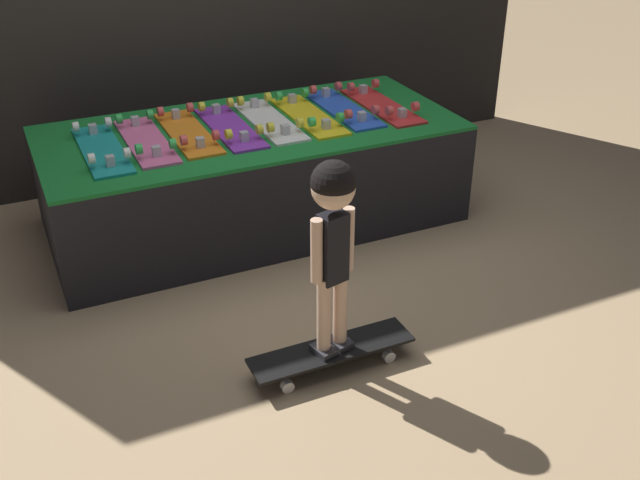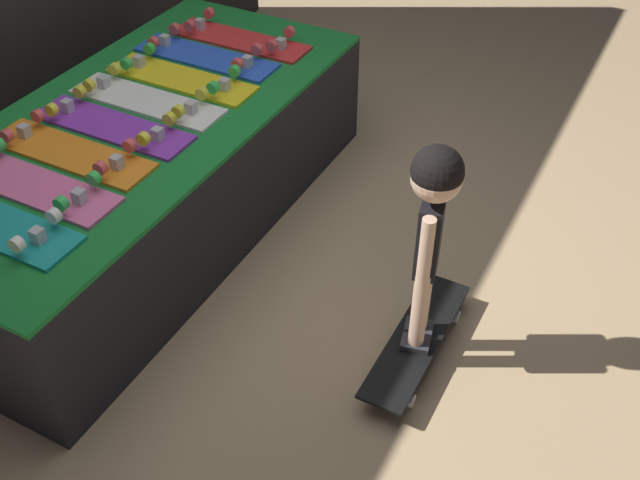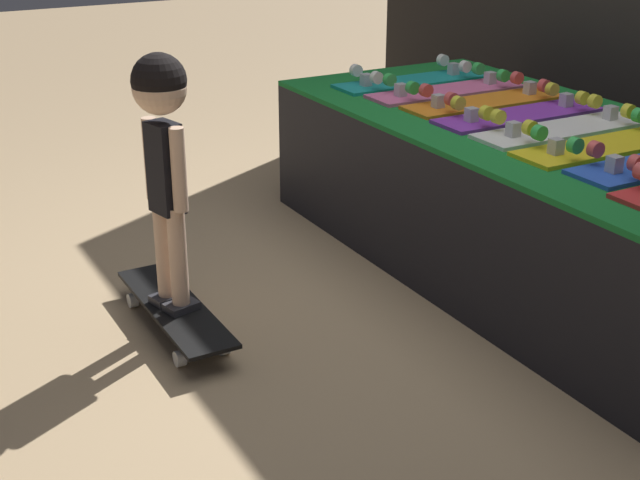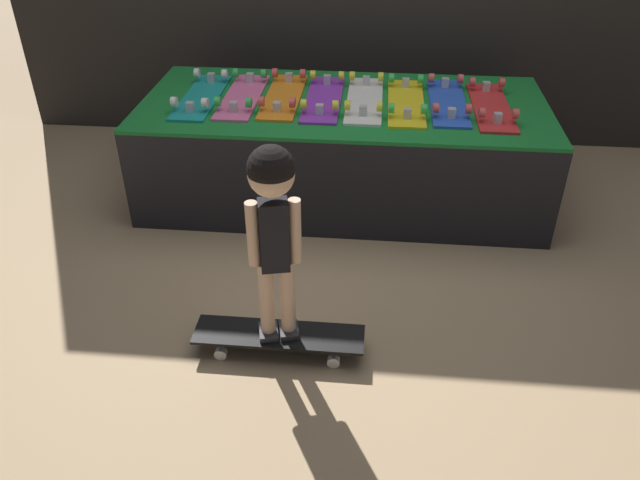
{
  "view_description": "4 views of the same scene",
  "coord_description": "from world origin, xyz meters",
  "px_view_note": "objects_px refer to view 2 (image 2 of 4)",
  "views": [
    {
      "loc": [
        -1.27,
        -3.09,
        2.02
      ],
      "look_at": [
        0.01,
        -0.31,
        0.31
      ],
      "focal_mm": 42.0,
      "sensor_mm": 36.0,
      "label": 1
    },
    {
      "loc": [
        -2.04,
        -1.39,
        2.21
      ],
      "look_at": [
        -0.02,
        -0.32,
        0.27
      ],
      "focal_mm": 42.0,
      "sensor_mm": 36.0,
      "label": 2
    },
    {
      "loc": [
        2.42,
        -1.7,
        1.46
      ],
      "look_at": [
        -0.02,
        -0.34,
        0.29
      ],
      "focal_mm": 50.0,
      "sensor_mm": 36.0,
      "label": 3
    },
    {
      "loc": [
        0.19,
        -2.75,
        1.85
      ],
      "look_at": [
        -0.04,
        -0.4,
        0.29
      ],
      "focal_mm": 35.0,
      "sensor_mm": 36.0,
      "label": 4
    }
  ],
  "objects_px": {
    "skateboard_orange_on_rack": "(70,151)",
    "skateboard_white_on_rack": "(147,99)",
    "skateboard_pink_on_rack": "(32,184)",
    "child": "(432,214)",
    "skateboard_red_on_rack": "(240,38)",
    "skateboard_yellow_on_rack": "(181,77)",
    "skateboard_purple_on_rack": "(112,124)",
    "skateboard_on_floor": "(416,341)",
    "skateboard_blue_on_rack": "(206,55)"
  },
  "relations": [
    {
      "from": "child",
      "to": "skateboard_yellow_on_rack",
      "type": "bearing_deg",
      "value": 56.65
    },
    {
      "from": "skateboard_white_on_rack",
      "to": "child",
      "type": "distance_m",
      "value": 1.44
    },
    {
      "from": "skateboard_orange_on_rack",
      "to": "skateboard_white_on_rack",
      "type": "relative_size",
      "value": 1.0
    },
    {
      "from": "skateboard_yellow_on_rack",
      "to": "skateboard_on_floor",
      "type": "relative_size",
      "value": 0.99
    },
    {
      "from": "skateboard_red_on_rack",
      "to": "skateboard_pink_on_rack",
      "type": "bearing_deg",
      "value": 179.03
    },
    {
      "from": "skateboard_pink_on_rack",
      "to": "skateboard_yellow_on_rack",
      "type": "height_order",
      "value": "same"
    },
    {
      "from": "skateboard_pink_on_rack",
      "to": "skateboard_blue_on_rack",
      "type": "relative_size",
      "value": 1.0
    },
    {
      "from": "skateboard_orange_on_rack",
      "to": "skateboard_red_on_rack",
      "type": "relative_size",
      "value": 1.0
    },
    {
      "from": "skateboard_white_on_rack",
      "to": "skateboard_yellow_on_rack",
      "type": "relative_size",
      "value": 1.0
    },
    {
      "from": "skateboard_red_on_rack",
      "to": "child",
      "type": "relative_size",
      "value": 0.83
    },
    {
      "from": "skateboard_pink_on_rack",
      "to": "skateboard_red_on_rack",
      "type": "height_order",
      "value": "same"
    },
    {
      "from": "skateboard_on_floor",
      "to": "child",
      "type": "bearing_deg",
      "value": 104.04
    },
    {
      "from": "skateboard_orange_on_rack",
      "to": "skateboard_blue_on_rack",
      "type": "relative_size",
      "value": 1.0
    },
    {
      "from": "skateboard_pink_on_rack",
      "to": "child",
      "type": "xyz_separation_m",
      "value": [
        0.4,
        -1.4,
        0.09
      ]
    },
    {
      "from": "skateboard_pink_on_rack",
      "to": "skateboard_white_on_rack",
      "type": "xyz_separation_m",
      "value": [
        0.69,
        0.01,
        0.0
      ]
    },
    {
      "from": "skateboard_orange_on_rack",
      "to": "skateboard_yellow_on_rack",
      "type": "xyz_separation_m",
      "value": [
        0.69,
        -0.03,
        0.0
      ]
    },
    {
      "from": "skateboard_pink_on_rack",
      "to": "skateboard_white_on_rack",
      "type": "bearing_deg",
      "value": 0.8
    },
    {
      "from": "skateboard_orange_on_rack",
      "to": "skateboard_yellow_on_rack",
      "type": "height_order",
      "value": "same"
    },
    {
      "from": "skateboard_on_floor",
      "to": "skateboard_blue_on_rack",
      "type": "bearing_deg",
      "value": 62.27
    },
    {
      "from": "skateboard_pink_on_rack",
      "to": "skateboard_orange_on_rack",
      "type": "distance_m",
      "value": 0.23
    },
    {
      "from": "skateboard_white_on_rack",
      "to": "skateboard_red_on_rack",
      "type": "xyz_separation_m",
      "value": [
        0.69,
        -0.03,
        0.0
      ]
    },
    {
      "from": "skateboard_white_on_rack",
      "to": "skateboard_pink_on_rack",
      "type": "bearing_deg",
      "value": -179.2
    },
    {
      "from": "skateboard_purple_on_rack",
      "to": "skateboard_yellow_on_rack",
      "type": "bearing_deg",
      "value": -1.45
    },
    {
      "from": "skateboard_orange_on_rack",
      "to": "skateboard_white_on_rack",
      "type": "bearing_deg",
      "value": -1.59
    },
    {
      "from": "skateboard_purple_on_rack",
      "to": "skateboard_yellow_on_rack",
      "type": "relative_size",
      "value": 1.0
    },
    {
      "from": "skateboard_purple_on_rack",
      "to": "skateboard_red_on_rack",
      "type": "relative_size",
      "value": 1.0
    },
    {
      "from": "skateboard_blue_on_rack",
      "to": "skateboard_yellow_on_rack",
      "type": "bearing_deg",
      "value": -173.7
    },
    {
      "from": "skateboard_red_on_rack",
      "to": "child",
      "type": "distance_m",
      "value": 1.69
    },
    {
      "from": "skateboard_white_on_rack",
      "to": "skateboard_red_on_rack",
      "type": "distance_m",
      "value": 0.69
    },
    {
      "from": "skateboard_pink_on_rack",
      "to": "skateboard_purple_on_rack",
      "type": "height_order",
      "value": "same"
    },
    {
      "from": "skateboard_orange_on_rack",
      "to": "child",
      "type": "bearing_deg",
      "value": -83.1
    },
    {
      "from": "child",
      "to": "skateboard_on_floor",
      "type": "bearing_deg",
      "value": -88.98
    },
    {
      "from": "skateboard_pink_on_rack",
      "to": "skateboard_white_on_rack",
      "type": "relative_size",
      "value": 1.0
    },
    {
      "from": "skateboard_white_on_rack",
      "to": "skateboard_orange_on_rack",
      "type": "bearing_deg",
      "value": 178.41
    },
    {
      "from": "skateboard_purple_on_rack",
      "to": "skateboard_pink_on_rack",
      "type": "bearing_deg",
      "value": -179.19
    },
    {
      "from": "skateboard_white_on_rack",
      "to": "child",
      "type": "xyz_separation_m",
      "value": [
        -0.29,
        -1.41,
        0.09
      ]
    },
    {
      "from": "skateboard_yellow_on_rack",
      "to": "skateboard_on_floor",
      "type": "height_order",
      "value": "skateboard_yellow_on_rack"
    },
    {
      "from": "skateboard_white_on_rack",
      "to": "skateboard_yellow_on_rack",
      "type": "height_order",
      "value": "same"
    },
    {
      "from": "skateboard_white_on_rack",
      "to": "skateboard_blue_on_rack",
      "type": "height_order",
      "value": "same"
    },
    {
      "from": "skateboard_white_on_rack",
      "to": "skateboard_on_floor",
      "type": "distance_m",
      "value": 1.53
    },
    {
      "from": "skateboard_orange_on_rack",
      "to": "skateboard_blue_on_rack",
      "type": "distance_m",
      "value": 0.92
    },
    {
      "from": "skateboard_purple_on_rack",
      "to": "skateboard_blue_on_rack",
      "type": "distance_m",
      "value": 0.69
    },
    {
      "from": "skateboard_yellow_on_rack",
      "to": "skateboard_orange_on_rack",
      "type": "bearing_deg",
      "value": 177.72
    },
    {
      "from": "skateboard_pink_on_rack",
      "to": "skateboard_red_on_rack",
      "type": "distance_m",
      "value": 1.38
    },
    {
      "from": "skateboard_pink_on_rack",
      "to": "skateboard_orange_on_rack",
      "type": "xyz_separation_m",
      "value": [
        0.23,
        0.02,
        0.0
      ]
    },
    {
      "from": "skateboard_purple_on_rack",
      "to": "skateboard_yellow_on_rack",
      "type": "height_order",
      "value": "same"
    },
    {
      "from": "skateboard_red_on_rack",
      "to": "skateboard_white_on_rack",
      "type": "bearing_deg",
      "value": 177.26
    },
    {
      "from": "skateboard_blue_on_rack",
      "to": "child",
      "type": "xyz_separation_m",
      "value": [
        -0.75,
        -1.42,
        0.09
      ]
    },
    {
      "from": "skateboard_blue_on_rack",
      "to": "skateboard_pink_on_rack",
      "type": "bearing_deg",
      "value": -178.99
    },
    {
      "from": "skateboard_on_floor",
      "to": "skateboard_purple_on_rack",
      "type": "bearing_deg",
      "value": 87.66
    }
  ]
}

